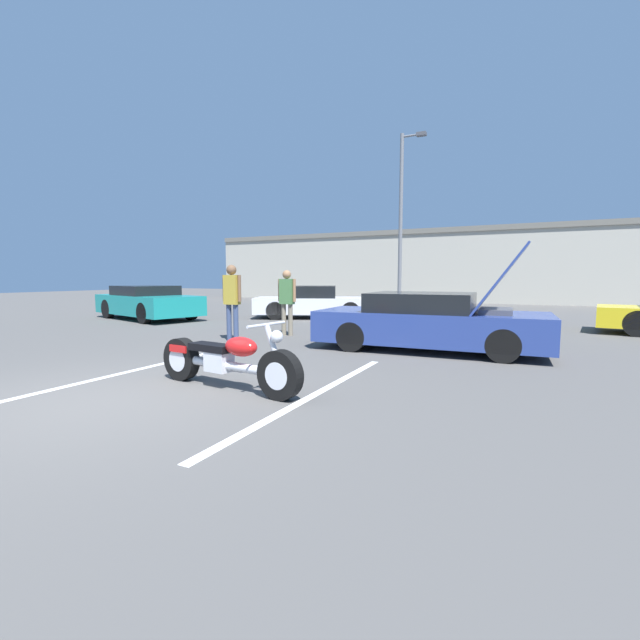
{
  "coord_description": "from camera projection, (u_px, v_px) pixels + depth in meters",
  "views": [
    {
      "loc": [
        4.71,
        -3.27,
        1.52
      ],
      "look_at": [
        1.57,
        3.12,
        0.8
      ],
      "focal_mm": 24.0,
      "sensor_mm": 36.0,
      "label": 1
    }
  ],
  "objects": [
    {
      "name": "show_car_hood_open",
      "position": [
        430.0,
        322.0,
        8.86
      ],
      "size": [
        4.67,
        2.07,
        2.13
      ],
      "rotation": [
        0.0,
        0.0,
        0.04
      ],
      "color": "navy",
      "rests_on": "ground"
    },
    {
      "name": "spectator_by_show_car",
      "position": [
        232.0,
        296.0,
        10.05
      ],
      "size": [
        0.52,
        0.24,
        1.8
      ],
      "color": "#38476B",
      "rests_on": "ground"
    },
    {
      "name": "light_pole",
      "position": [
        402.0,
        214.0,
        20.29
      ],
      "size": [
        1.21,
        0.28,
        8.18
      ],
      "color": "slate",
      "rests_on": "ground"
    },
    {
      "name": "spectator_near_motorcycle",
      "position": [
        287.0,
        297.0,
        11.03
      ],
      "size": [
        0.52,
        0.22,
        1.69
      ],
      "color": "gray",
      "rests_on": "ground"
    },
    {
      "name": "parked_car_left_row",
      "position": [
        148.0,
        302.0,
        15.41
      ],
      "size": [
        4.86,
        3.04,
        1.2
      ],
      "rotation": [
        0.0,
        0.0,
        -0.27
      ],
      "color": "teal",
      "rests_on": "ground"
    },
    {
      "name": "parked_car_mid_row",
      "position": [
        313.0,
        303.0,
        15.82
      ],
      "size": [
        4.64,
        3.31,
        1.19
      ],
      "rotation": [
        0.0,
        0.0,
        0.41
      ],
      "color": "silver",
      "rests_on": "ground"
    },
    {
      "name": "parking_stripe_foreground",
      "position": [
        137.0,
        370.0,
        7.0
      ],
      "size": [
        0.12,
        4.74,
        0.01
      ],
      "primitive_type": "cube",
      "color": "white",
      "rests_on": "ground"
    },
    {
      "name": "ground_plane",
      "position": [
        89.0,
        404.0,
        5.14
      ],
      "size": [
        80.0,
        80.0,
        0.0
      ],
      "primitive_type": "plane",
      "color": "#514F4C"
    },
    {
      "name": "parking_stripe_middle",
      "position": [
        316.0,
        394.0,
        5.55
      ],
      "size": [
        0.12,
        4.74,
        0.01
      ],
      "primitive_type": "cube",
      "color": "white",
      "rests_on": "ground"
    },
    {
      "name": "motorcycle",
      "position": [
        226.0,
        361.0,
        5.79
      ],
      "size": [
        2.48,
        0.72,
        0.95
      ],
      "rotation": [
        0.0,
        0.0,
        -0.13
      ],
      "color": "black",
      "rests_on": "ground"
    },
    {
      "name": "far_building",
      "position": [
        449.0,
        264.0,
        26.95
      ],
      "size": [
        32.0,
        4.2,
        4.4
      ],
      "color": "#B2AD9E",
      "rests_on": "ground"
    }
  ]
}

